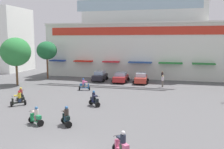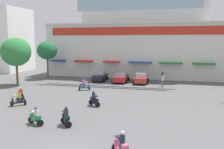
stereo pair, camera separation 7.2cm
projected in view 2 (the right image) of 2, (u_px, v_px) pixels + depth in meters
ground_plane at (115, 104)px, 26.18m from camera, size 128.00×128.00×0.00m
colonial_building at (145, 27)px, 46.30m from camera, size 34.26×14.30×20.58m
plaza_tree_0 at (16, 52)px, 36.28m from camera, size 4.12×4.48×6.88m
plaza_tree_2 at (47, 51)px, 42.65m from camera, size 3.33×3.45×6.31m
parked_car_0 at (100, 76)px, 40.70m from camera, size 2.35×4.02×1.57m
parked_car_1 at (121, 77)px, 39.42m from camera, size 2.57×4.54×1.53m
parked_car_2 at (141, 78)px, 38.51m from camera, size 2.54×4.41×1.58m
scooter_rider_0 at (66, 118)px, 19.31m from camera, size 1.25×1.34×1.58m
scooter_rider_1 at (36, 117)px, 19.59m from camera, size 1.51×1.14×1.47m
scooter_rider_2 at (21, 95)px, 27.72m from camera, size 1.23×1.52×1.43m
scooter_rider_3 at (94, 100)px, 25.17m from camera, size 1.43×1.38×1.55m
scooter_rider_4 at (121, 145)px, 14.26m from camera, size 1.33×1.39×1.52m
scooter_rider_5 at (18, 100)px, 25.27m from camera, size 1.39×1.41×1.54m
scooter_rider_7 at (84, 85)px, 33.11m from camera, size 1.53×0.89×1.60m
pedestrian_0 at (163, 80)px, 35.21m from camera, size 0.37×0.37×1.69m
pedestrian_1 at (162, 75)px, 40.15m from camera, size 0.44×0.44×1.64m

